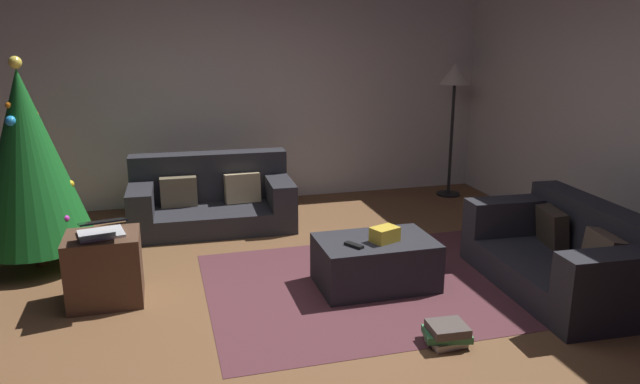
# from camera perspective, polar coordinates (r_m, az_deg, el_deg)

# --- Properties ---
(ground_plane) EXTENTS (6.40, 6.40, 0.00)m
(ground_plane) POSITION_cam_1_polar(r_m,az_deg,el_deg) (4.20, -3.49, -12.16)
(ground_plane) COLOR brown
(rear_partition) EXTENTS (6.40, 0.12, 2.60)m
(rear_partition) POSITION_cam_1_polar(r_m,az_deg,el_deg) (6.87, -9.24, 9.77)
(rear_partition) COLOR beige
(rear_partition) RESTS_ON ground_plane
(couch_left) EXTENTS (1.63, 0.90, 0.71)m
(couch_left) POSITION_cam_1_polar(r_m,az_deg,el_deg) (6.15, -10.41, -0.68)
(couch_left) COLOR #26262B
(couch_left) RESTS_ON ground_plane
(couch_right) EXTENTS (0.96, 1.59, 0.65)m
(couch_right) POSITION_cam_1_polar(r_m,az_deg,el_deg) (4.96, 22.88, -5.66)
(couch_right) COLOR #26262B
(couch_right) RESTS_ON ground_plane
(ottoman) EXTENTS (0.90, 0.59, 0.38)m
(ottoman) POSITION_cam_1_polar(r_m,az_deg,el_deg) (4.66, 5.33, -6.78)
(ottoman) COLOR #26262B
(ottoman) RESTS_ON ground_plane
(gift_box) EXTENTS (0.24, 0.21, 0.11)m
(gift_box) POSITION_cam_1_polar(r_m,az_deg,el_deg) (4.55, 6.25, -4.07)
(gift_box) COLOR gold
(gift_box) RESTS_ON ottoman
(tv_remote) EXTENTS (0.12, 0.16, 0.02)m
(tv_remote) POSITION_cam_1_polar(r_m,az_deg,el_deg) (4.43, 3.28, -5.14)
(tv_remote) COLOR black
(tv_remote) RESTS_ON ottoman
(christmas_tree) EXTENTS (0.95, 0.95, 1.75)m
(christmas_tree) POSITION_cam_1_polar(r_m,az_deg,el_deg) (5.39, -26.30, 2.86)
(christmas_tree) COLOR brown
(christmas_tree) RESTS_ON ground_plane
(side_table) EXTENTS (0.52, 0.44, 0.52)m
(side_table) POSITION_cam_1_polar(r_m,az_deg,el_deg) (4.63, -20.02, -6.92)
(side_table) COLOR #4C3323
(side_table) RESTS_ON ground_plane
(laptop) EXTENTS (0.38, 0.47, 0.18)m
(laptop) POSITION_cam_1_polar(r_m,az_deg,el_deg) (4.47, -20.29, -3.39)
(laptop) COLOR silver
(laptop) RESTS_ON side_table
(book_stack) EXTENTS (0.33, 0.26, 0.14)m
(book_stack) POSITION_cam_1_polar(r_m,az_deg,el_deg) (3.95, 12.14, -13.17)
(book_stack) COLOR beige
(book_stack) RESTS_ON ground_plane
(corner_lamp) EXTENTS (0.36, 0.36, 1.58)m
(corner_lamp) POSITION_cam_1_polar(r_m,az_deg,el_deg) (7.16, 12.82, 10.11)
(corner_lamp) COLOR black
(corner_lamp) RESTS_ON ground_plane
(area_rug) EXTENTS (2.60, 2.00, 0.01)m
(area_rug) POSITION_cam_1_polar(r_m,az_deg,el_deg) (4.73, 5.27, -8.87)
(area_rug) COLOR #512A30
(area_rug) RESTS_ON ground_plane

